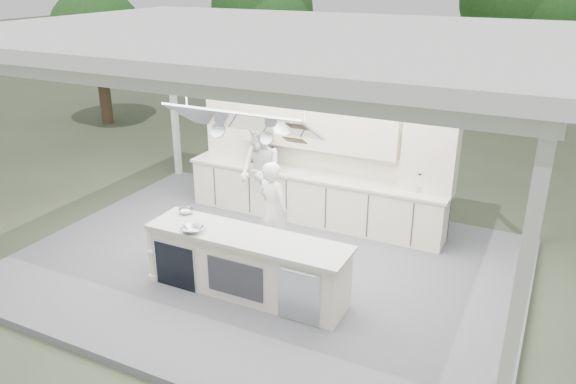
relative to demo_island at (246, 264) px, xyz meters
The scene contains 12 objects.
ground 1.10m from the demo_island, 101.07° to the left, with size 90.00×90.00×0.00m, color #414C34.
stage_deck 1.07m from the demo_island, 101.07° to the left, with size 8.00×6.00×0.12m, color #5A5B5F.
tent 3.25m from the demo_island, 101.05° to the left, with size 8.20×6.20×3.86m.
demo_island is the anchor object (origin of this frame).
back_counter 2.82m from the demo_island, 93.63° to the left, with size 5.08×0.72×0.95m.
back_wall_unit 3.19m from the demo_island, 84.98° to the left, with size 5.05×0.48×2.25m.
tree_cluster 11.02m from the demo_island, 91.82° to the left, with size 19.55×9.40×5.85m.
head_chef 1.24m from the demo_island, 98.13° to the left, with size 0.61×0.40×1.68m, color white.
sous_chef 2.74m from the demo_island, 114.24° to the left, with size 0.91×0.71×1.88m, color white.
toaster_oven 3.33m from the demo_island, 114.05° to the left, with size 0.49×0.33×0.27m, color silver.
bowl_large 0.94m from the demo_island, 162.24° to the right, with size 0.32×0.32×0.08m, color #B1B3B8.
bowl_small 1.35m from the demo_island, 167.92° to the left, with size 0.23×0.23×0.07m, color #B6B8BE.
Camera 1 is at (3.95, -7.12, 4.65)m, focal length 35.00 mm.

